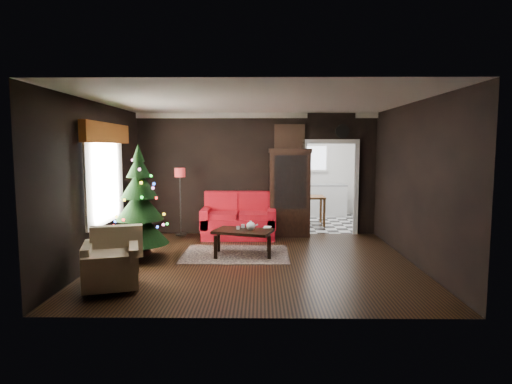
{
  "coord_description": "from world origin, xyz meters",
  "views": [
    {
      "loc": [
        0.09,
        -7.38,
        2.02
      ],
      "look_at": [
        0.0,
        0.9,
        1.15
      ],
      "focal_mm": 29.99,
      "sensor_mm": 36.0,
      "label": 1
    }
  ],
  "objects_px": {
    "curio_cabinet": "(290,194)",
    "teapot": "(251,226)",
    "coffee_table": "(243,242)",
    "floor_lamp": "(180,202)",
    "armchair": "(111,257)",
    "wall_clock": "(342,131)",
    "christmas_tree": "(140,202)",
    "loveseat": "(239,215)",
    "kitchen_table": "(311,210)"
  },
  "relations": [
    {
      "from": "wall_clock",
      "to": "armchair",
      "type": "bearing_deg",
      "value": -135.55
    },
    {
      "from": "coffee_table",
      "to": "floor_lamp",
      "type": "bearing_deg",
      "value": 135.06
    },
    {
      "from": "kitchen_table",
      "to": "wall_clock",
      "type": "bearing_deg",
      "value": -66.25
    },
    {
      "from": "loveseat",
      "to": "teapot",
      "type": "xyz_separation_m",
      "value": [
        0.31,
        -1.64,
        0.07
      ]
    },
    {
      "from": "curio_cabinet",
      "to": "teapot",
      "type": "distance_m",
      "value": 2.08
    },
    {
      "from": "christmas_tree",
      "to": "curio_cabinet",
      "type": "bearing_deg",
      "value": 36.78
    },
    {
      "from": "coffee_table",
      "to": "kitchen_table",
      "type": "distance_m",
      "value": 3.64
    },
    {
      "from": "floor_lamp",
      "to": "armchair",
      "type": "xyz_separation_m",
      "value": [
        -0.37,
        -3.34,
        -0.37
      ]
    },
    {
      "from": "loveseat",
      "to": "armchair",
      "type": "bearing_deg",
      "value": -115.03
    },
    {
      "from": "teapot",
      "to": "wall_clock",
      "type": "height_order",
      "value": "wall_clock"
    },
    {
      "from": "christmas_tree",
      "to": "wall_clock",
      "type": "bearing_deg",
      "value": 29.66
    },
    {
      "from": "armchair",
      "to": "kitchen_table",
      "type": "distance_m",
      "value": 6.21
    },
    {
      "from": "armchair",
      "to": "teapot",
      "type": "xyz_separation_m",
      "value": [
        1.95,
        1.87,
        0.11
      ]
    },
    {
      "from": "armchair",
      "to": "coffee_table",
      "type": "bearing_deg",
      "value": 29.9
    },
    {
      "from": "floor_lamp",
      "to": "wall_clock",
      "type": "xyz_separation_m",
      "value": [
        3.62,
        0.57,
        1.55
      ]
    },
    {
      "from": "teapot",
      "to": "wall_clock",
      "type": "distance_m",
      "value": 3.41
    },
    {
      "from": "curio_cabinet",
      "to": "teapot",
      "type": "bearing_deg",
      "value": -114.34
    },
    {
      "from": "armchair",
      "to": "wall_clock",
      "type": "bearing_deg",
      "value": 27.61
    },
    {
      "from": "coffee_table",
      "to": "wall_clock",
      "type": "height_order",
      "value": "wall_clock"
    },
    {
      "from": "loveseat",
      "to": "floor_lamp",
      "type": "bearing_deg",
      "value": -172.27
    },
    {
      "from": "curio_cabinet",
      "to": "wall_clock",
      "type": "xyz_separation_m",
      "value": [
        1.2,
        0.18,
        1.43
      ]
    },
    {
      "from": "floor_lamp",
      "to": "kitchen_table",
      "type": "xyz_separation_m",
      "value": [
        3.07,
        1.82,
        -0.46
      ]
    },
    {
      "from": "armchair",
      "to": "kitchen_table",
      "type": "height_order",
      "value": "armchair"
    },
    {
      "from": "teapot",
      "to": "kitchen_table",
      "type": "distance_m",
      "value": 3.62
    },
    {
      "from": "armchair",
      "to": "curio_cabinet",
      "type": "bearing_deg",
      "value": 36.4
    },
    {
      "from": "wall_clock",
      "to": "christmas_tree",
      "type": "bearing_deg",
      "value": -150.34
    },
    {
      "from": "armchair",
      "to": "christmas_tree",
      "type": "bearing_deg",
      "value": 74.28
    },
    {
      "from": "christmas_tree",
      "to": "teapot",
      "type": "relative_size",
      "value": 10.36
    },
    {
      "from": "loveseat",
      "to": "wall_clock",
      "type": "xyz_separation_m",
      "value": [
        2.35,
        0.4,
        1.88
      ]
    },
    {
      "from": "curio_cabinet",
      "to": "christmas_tree",
      "type": "distance_m",
      "value": 3.53
    },
    {
      "from": "christmas_tree",
      "to": "wall_clock",
      "type": "distance_m",
      "value": 4.82
    },
    {
      "from": "teapot",
      "to": "kitchen_table",
      "type": "xyz_separation_m",
      "value": [
        1.49,
        3.29,
        -0.2
      ]
    },
    {
      "from": "wall_clock",
      "to": "teapot",
      "type": "bearing_deg",
      "value": -134.98
    },
    {
      "from": "christmas_tree",
      "to": "floor_lamp",
      "type": "bearing_deg",
      "value": 76.74
    },
    {
      "from": "floor_lamp",
      "to": "wall_clock",
      "type": "height_order",
      "value": "wall_clock"
    },
    {
      "from": "curio_cabinet",
      "to": "coffee_table",
      "type": "distance_m",
      "value": 2.19
    },
    {
      "from": "curio_cabinet",
      "to": "kitchen_table",
      "type": "xyz_separation_m",
      "value": [
        0.65,
        1.43,
        -0.57
      ]
    },
    {
      "from": "wall_clock",
      "to": "floor_lamp",
      "type": "bearing_deg",
      "value": -171.02
    },
    {
      "from": "christmas_tree",
      "to": "armchair",
      "type": "relative_size",
      "value": 2.41
    },
    {
      "from": "floor_lamp",
      "to": "kitchen_table",
      "type": "height_order",
      "value": "floor_lamp"
    },
    {
      "from": "curio_cabinet",
      "to": "wall_clock",
      "type": "distance_m",
      "value": 1.88
    },
    {
      "from": "kitchen_table",
      "to": "curio_cabinet",
      "type": "bearing_deg",
      "value": -114.44
    },
    {
      "from": "floor_lamp",
      "to": "christmas_tree",
      "type": "relative_size",
      "value": 0.77
    },
    {
      "from": "curio_cabinet",
      "to": "kitchen_table",
      "type": "distance_m",
      "value": 1.67
    },
    {
      "from": "floor_lamp",
      "to": "armchair",
      "type": "distance_m",
      "value": 3.38
    },
    {
      "from": "teapot",
      "to": "floor_lamp",
      "type": "bearing_deg",
      "value": 136.91
    },
    {
      "from": "curio_cabinet",
      "to": "armchair",
      "type": "relative_size",
      "value": 2.37
    },
    {
      "from": "coffee_table",
      "to": "kitchen_table",
      "type": "height_order",
      "value": "kitchen_table"
    },
    {
      "from": "loveseat",
      "to": "armchair",
      "type": "xyz_separation_m",
      "value": [
        -1.64,
        -3.52,
        -0.04
      ]
    },
    {
      "from": "floor_lamp",
      "to": "kitchen_table",
      "type": "distance_m",
      "value": 3.6
    }
  ]
}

